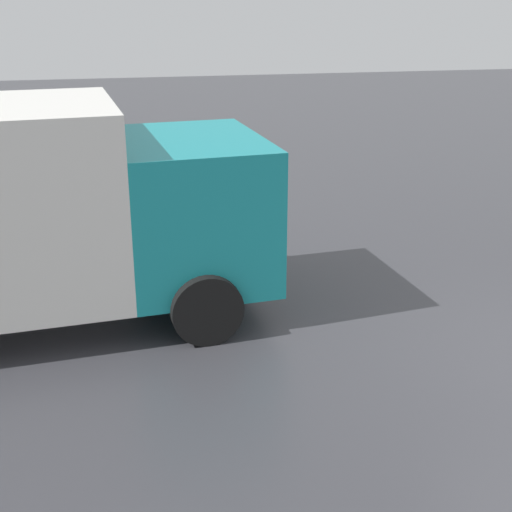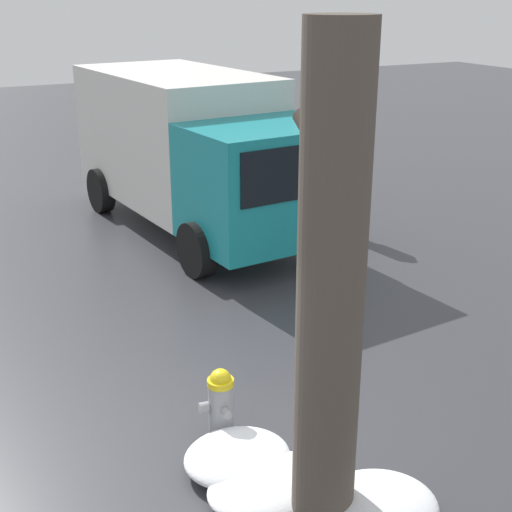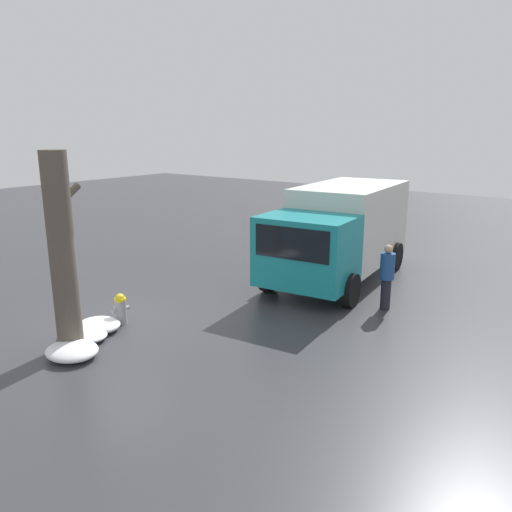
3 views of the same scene
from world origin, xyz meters
name	(u,v)px [view 3 (image 3 of 3)]	position (x,y,z in m)	size (l,w,h in m)	color
ground_plane	(122,324)	(0.00, 0.00, 0.00)	(60.00, 60.00, 0.00)	#38383D
fire_hydrant	(121,308)	(0.00, 0.00, 0.39)	(0.47, 0.37, 0.76)	gray
tree_trunk	(62,253)	(-1.54, -0.26, 2.10)	(0.81, 0.53, 4.17)	brown
delivery_truck	(341,229)	(6.53, -2.46, 1.56)	(6.57, 3.20, 2.86)	teal
pedestrian	(387,274)	(4.74, -4.71, 0.94)	(0.37, 0.37, 1.71)	#23232D
snow_pile_by_hydrant	(72,351)	(-1.78, -0.64, 0.14)	(1.00, 1.15, 0.29)	white
snow_pile_curbside	(84,334)	(-1.07, -0.01, 0.11)	(0.91, 1.21, 0.22)	white
snow_pile_by_tree	(99,325)	(-0.58, 0.09, 0.13)	(0.93, 1.04, 0.26)	white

